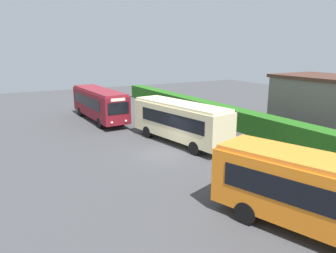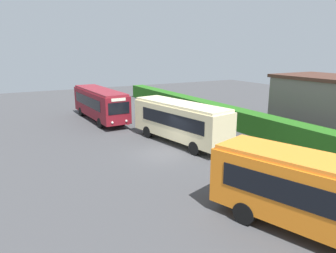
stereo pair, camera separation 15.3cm
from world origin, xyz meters
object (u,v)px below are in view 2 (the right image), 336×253
person_left (128,115)px  traffic_cone (234,167)px  bus_cream (180,120)px  bus_orange (328,196)px  bus_maroon (100,103)px

person_left → traffic_cone: person_left is taller
person_left → bus_cream: bearing=111.3°
bus_cream → traffic_cone: (6.88, -0.28, -1.59)m
bus_orange → person_left: bearing=160.4°
bus_maroon → traffic_cone: bearing=7.0°
bus_maroon → person_left: bus_maroon is taller
bus_maroon → bus_orange: size_ratio=1.10×
bus_maroon → bus_orange: 25.14m
bus_maroon → bus_cream: (11.08, 3.08, -0.02)m
bus_cream → person_left: (-7.96, -1.24, -0.96)m
person_left → bus_maroon: bearing=-46.9°
bus_orange → traffic_cone: size_ratio=16.01×
bus_maroon → bus_cream: 11.50m
traffic_cone → bus_maroon: bearing=-171.1°
bus_orange → traffic_cone: 7.47m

